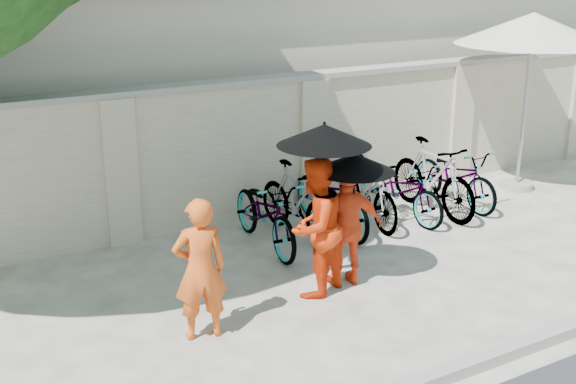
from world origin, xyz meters
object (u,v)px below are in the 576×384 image
monk_right (347,227)px  patio_umbrella (533,30)px  monk_left (200,269)px  monk_center (315,227)px

monk_right → patio_umbrella: patio_umbrella is taller
monk_left → patio_umbrella: bearing=-153.4°
monk_center → patio_umbrella: 5.64m
monk_center → patio_umbrella: (5.08, 1.67, 1.81)m
monk_right → patio_umbrella: bearing=-147.2°
monk_right → monk_left: bearing=21.7°
monk_left → patio_umbrella: patio_umbrella is taller
monk_left → monk_right: bearing=-161.3°
monk_center → patio_umbrella: patio_umbrella is taller
monk_center → monk_right: size_ratio=1.13×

